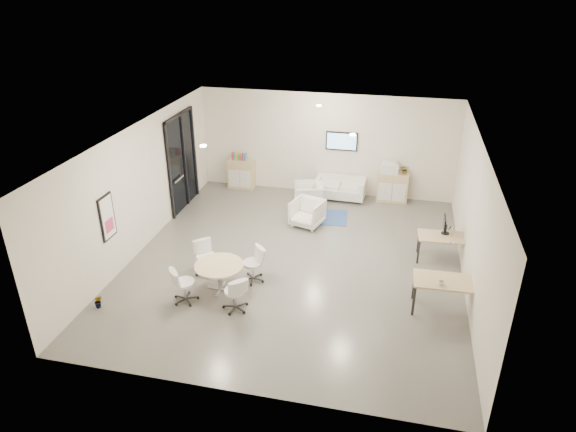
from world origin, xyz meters
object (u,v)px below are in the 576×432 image
at_px(desk_rear, 445,239).
at_px(armchair_right, 307,212).
at_px(sideboard_right, 393,187).
at_px(desk_front, 448,284).
at_px(loveseat, 340,189).
at_px(armchair_left, 308,194).
at_px(sideboard_left, 241,174).
at_px(round_table, 219,268).

bearing_deg(desk_rear, armchair_right, 158.88).
relative_size(armchair_right, desk_rear, 0.62).
relative_size(sideboard_right, desk_front, 0.64).
height_order(sideboard_right, desk_front, sideboard_right).
height_order(loveseat, armchair_left, armchair_left).
bearing_deg(armchair_left, desk_rear, 41.93).
distance_m(sideboard_left, desk_front, 8.35).
bearing_deg(sideboard_right, desk_front, -76.27).
height_order(desk_rear, desk_front, desk_front).
xyz_separation_m(armchair_left, round_table, (-1.09, -4.88, 0.17)).
xyz_separation_m(loveseat, desk_rear, (2.99, -3.26, 0.29)).
height_order(sideboard_left, armchair_right, sideboard_left).
bearing_deg(desk_rear, sideboard_right, 108.92).
xyz_separation_m(sideboard_right, desk_front, (1.35, -5.54, 0.21)).
distance_m(sideboard_left, armchair_left, 2.62).
distance_m(sideboard_left, armchair_right, 3.45).
xyz_separation_m(desk_rear, round_table, (-4.95, -2.46, -0.03)).
xyz_separation_m(sideboard_left, round_table, (1.34, -5.87, 0.10)).
bearing_deg(armchair_left, sideboard_left, -128.25).
bearing_deg(sideboard_left, desk_rear, -28.47).
bearing_deg(sideboard_left, armchair_left, -22.23).
bearing_deg(armchair_left, desk_front, 23.97).
xyz_separation_m(loveseat, desk_front, (2.95, -5.40, 0.36)).
bearing_deg(sideboard_right, sideboard_left, 179.93).
distance_m(armchair_left, armchair_right, 1.26).
bearing_deg(sideboard_right, loveseat, -175.01).
height_order(desk_rear, round_table, desk_rear).
xyz_separation_m(sideboard_left, armchair_right, (2.63, -2.24, -0.06)).
distance_m(desk_rear, desk_front, 2.14).
height_order(sideboard_left, round_table, sideboard_left).
bearing_deg(loveseat, desk_rear, -45.06).
height_order(armchair_right, round_table, armchair_right).
height_order(sideboard_right, armchair_left, sideboard_right).
xyz_separation_m(sideboard_left, desk_front, (6.24, -5.54, 0.20)).
xyz_separation_m(desk_front, round_table, (-4.91, -0.32, -0.09)).
distance_m(armchair_left, desk_front, 5.95).
height_order(armchair_left, armchair_right, armchair_right).
xyz_separation_m(loveseat, armchair_left, (-0.86, -0.84, 0.09)).
relative_size(desk_front, round_table, 1.33).
height_order(desk_front, round_table, desk_front).
relative_size(sideboard_left, desk_rear, 0.72).
height_order(sideboard_left, sideboard_right, sideboard_left).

